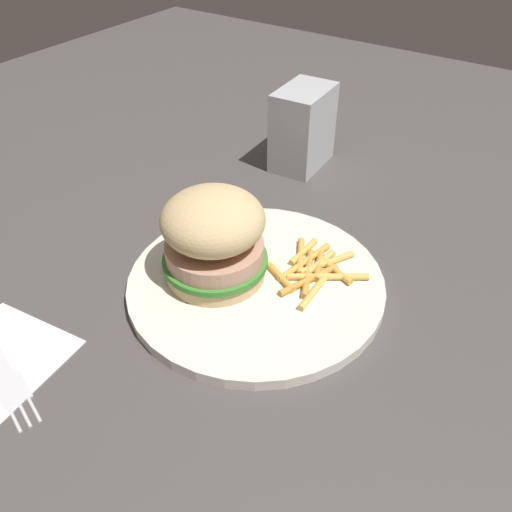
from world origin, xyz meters
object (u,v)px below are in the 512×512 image
at_px(fries_pile, 313,269).
at_px(napkin_dispenser, 303,128).
at_px(sandwich, 214,237).
at_px(plate, 256,283).

distance_m(fries_pile, napkin_dispenser, 0.26).
relative_size(sandwich, napkin_dispenser, 0.98).
bearing_deg(napkin_dispenser, plate, 16.94).
height_order(plate, fries_pile, fries_pile).
xyz_separation_m(plate, fries_pile, (0.04, 0.04, 0.01)).
distance_m(plate, fries_pile, 0.06).
bearing_deg(sandwich, napkin_dispenser, 101.87).
xyz_separation_m(plate, napkin_dispenser, (-0.10, 0.26, 0.05)).
distance_m(sandwich, fries_pile, 0.11).
relative_size(plate, sandwich, 2.46).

